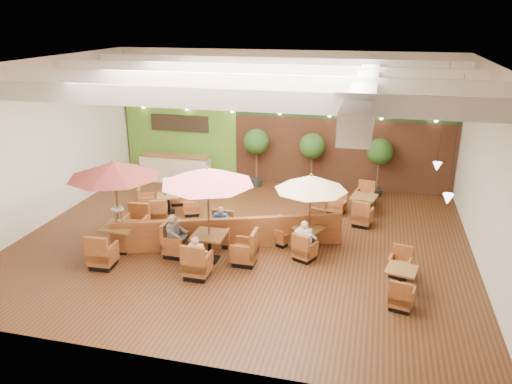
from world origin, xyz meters
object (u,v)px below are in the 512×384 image
(table_5, at_px, (355,206))
(topiary_2, at_px, (380,154))
(service_counter, at_px, (176,168))
(table_1, at_px, (208,198))
(table_0, at_px, (115,183))
(diner_0, at_px, (197,252))
(diner_3, at_px, (305,237))
(table_3, at_px, (169,202))
(diner_1, at_px, (220,222))
(topiary_0, at_px, (256,144))
(diner_2, at_px, (175,232))
(booth_divider, at_px, (229,233))
(topiary_1, at_px, (312,148))
(table_4, at_px, (400,280))
(diner_4, at_px, (305,236))
(table_2, at_px, (309,194))

(table_5, height_order, topiary_2, topiary_2)
(service_counter, xyz_separation_m, table_1, (3.80, -6.61, 1.36))
(table_0, height_order, table_1, table_0)
(table_5, distance_m, diner_0, 6.87)
(table_5, xyz_separation_m, diner_3, (-1.24, -3.89, 0.39))
(table_1, height_order, diner_3, table_1)
(table_3, xyz_separation_m, topiary_2, (7.29, 3.65, 1.32))
(service_counter, xyz_separation_m, diner_1, (3.80, -5.55, 0.17))
(diner_1, height_order, diner_3, diner_1)
(topiary_0, distance_m, diner_2, 6.93)
(booth_divider, xyz_separation_m, topiary_0, (-0.58, 5.90, 1.33))
(diner_2, bearing_deg, topiary_1, 155.08)
(service_counter, distance_m, topiary_1, 5.94)
(service_counter, relative_size, table_0, 1.04)
(table_3, bearing_deg, topiary_2, 2.85)
(table_4, relative_size, diner_2, 2.70)
(service_counter, height_order, table_5, service_counter)
(table_5, relative_size, topiary_1, 1.10)
(topiary_2, bearing_deg, diner_2, -129.92)
(table_4, bearing_deg, table_1, -172.92)
(service_counter, xyz_separation_m, table_0, (0.99, -6.70, 1.60))
(table_5, bearing_deg, diner_4, -95.90)
(table_4, height_order, topiary_1, topiary_1)
(table_0, xyz_separation_m, diner_3, (5.51, 0.76, -1.43))
(table_1, distance_m, table_4, 5.64)
(table_1, xyz_separation_m, diner_2, (-1.06, 0.00, -1.16))
(table_3, bearing_deg, topiary_1, 14.32)
(diner_1, relative_size, diner_2, 0.92)
(table_4, height_order, diner_4, diner_4)
(topiary_0, bearing_deg, table_1, -87.68)
(booth_divider, distance_m, table_2, 2.72)
(table_1, relative_size, topiary_2, 1.24)
(topiary_2, relative_size, diner_2, 2.69)
(service_counter, relative_size, table_5, 1.14)
(topiary_0, distance_m, diner_4, 6.91)
(table_0, relative_size, topiary_0, 1.18)
(diner_4, bearing_deg, topiary_2, 91.94)
(diner_3, distance_m, diner_4, 0.01)
(table_0, bearing_deg, table_1, -1.83)
(table_0, distance_m, table_5, 8.40)
(booth_divider, bearing_deg, service_counter, 105.81)
(service_counter, height_order, table_2, table_2)
(topiary_0, bearing_deg, topiary_1, 0.00)
(table_1, bearing_deg, diner_1, 89.96)
(service_counter, distance_m, diner_0, 8.56)
(topiary_0, distance_m, topiary_2, 4.92)
(table_5, height_order, diner_1, diner_1)
(service_counter, distance_m, table_2, 8.28)
(table_1, relative_size, table_5, 1.10)
(table_1, distance_m, diner_1, 1.59)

